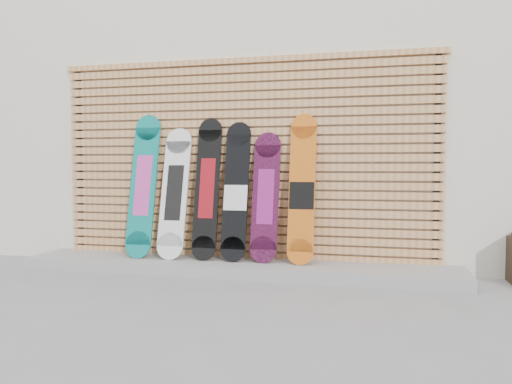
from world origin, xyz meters
TOP-DOWN VIEW (x-y plane):
  - ground at (0.00, 0.00)m, footprint 80.00×80.00m
  - building at (0.50, 3.50)m, footprint 12.00×5.00m
  - concrete_step at (-0.15, 0.68)m, footprint 4.60×0.70m
  - slat_wall at (-0.15, 0.97)m, footprint 4.26×0.08m
  - snowboard_0 at (-1.24, 0.76)m, footprint 0.30×0.37m
  - snowboard_1 at (-0.87, 0.76)m, footprint 0.30×0.37m
  - snowboard_2 at (-0.50, 0.78)m, footprint 0.27×0.32m
  - snowboard_3 at (-0.17, 0.78)m, footprint 0.27×0.33m
  - snowboard_4 at (0.15, 0.79)m, footprint 0.28×0.31m
  - snowboard_5 at (0.53, 0.78)m, footprint 0.27×0.32m

SIDE VIEW (x-z plane):
  - ground at x=0.00m, z-range 0.00..0.00m
  - concrete_step at x=-0.15m, z-range 0.00..0.12m
  - snowboard_4 at x=0.15m, z-range 0.12..1.48m
  - snowboard_1 at x=-0.87m, z-range 0.12..1.54m
  - snowboard_3 at x=-0.17m, z-range 0.11..1.59m
  - snowboard_5 at x=0.53m, z-range 0.11..1.66m
  - snowboard_2 at x=-0.50m, z-range 0.12..1.65m
  - snowboard_0 at x=-1.24m, z-range 0.12..1.70m
  - slat_wall at x=-0.15m, z-range 0.06..2.35m
  - building at x=0.50m, z-range 0.00..3.60m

